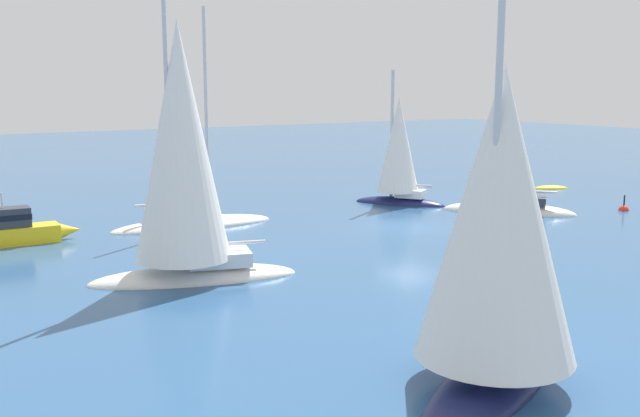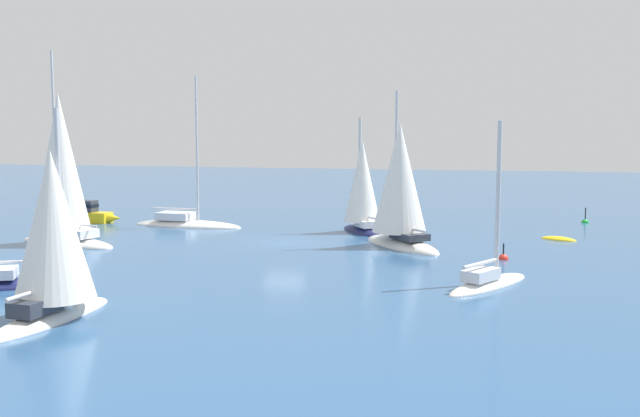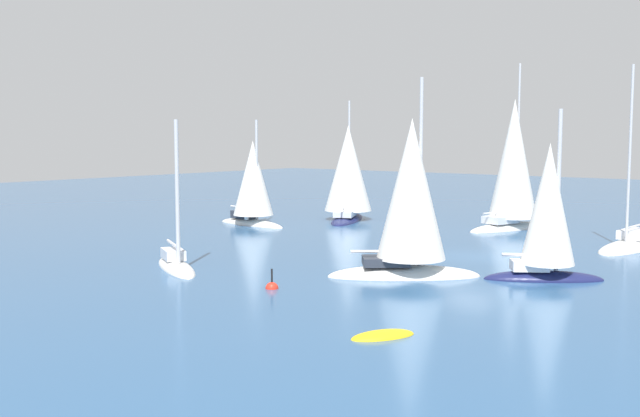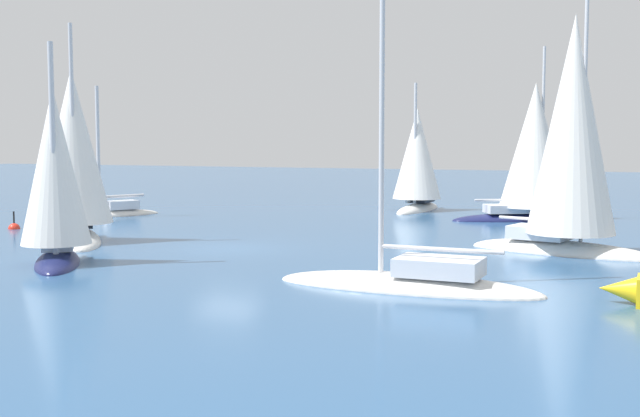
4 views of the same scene
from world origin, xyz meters
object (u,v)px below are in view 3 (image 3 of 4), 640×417
sailboat (547,218)px  skiff (383,337)px  yacht (253,186)px  yacht_2 (632,245)px  sailboat_1 (410,207)px  mooring_buoy (272,288)px  ketch (176,264)px  yacht_1 (513,169)px  ketch_1 (348,175)px

sailboat → skiff: bearing=-126.4°
yacht → yacht_2: 25.29m
yacht → sailboat_1: sailboat_1 is taller
sailboat_1 → yacht_2: bearing=31.6°
yacht → sailboat: sailboat is taller
skiff → mooring_buoy: size_ratio=2.15×
ketch → yacht_1: bearing=105.4°
ketch_1 → mooring_buoy: 26.33m
ketch_1 → sailboat_1: bearing=-163.2°
sailboat_1 → mooring_buoy: bearing=-157.6°
yacht → yacht_2: (5.60, -24.52, -2.67)m
ketch → sailboat: bearing=58.2°
sailboat_1 → ketch: bearing=167.6°
yacht_1 → ketch: bearing=-177.3°
ketch → sailboat_1: sailboat_1 is taller
sailboat_1 → mooring_buoy: 7.31m
ketch_1 → mooring_buoy: size_ratio=8.47×
yacht_1 → sailboat_1: size_ratio=1.24×
yacht_2 → yacht_1: bearing=-110.0°
ketch_1 → skiff: size_ratio=3.93×
ketch → mooring_buoy: ketch is taller
yacht_2 → yacht: bearing=-73.8°
sailboat → yacht: bearing=130.1°
mooring_buoy → yacht_1: bearing=1.2°
yacht_1 → sailboat_1: 19.87m
yacht → sailboat: 25.28m
yacht_1 → yacht_2: yacht_1 is taller
ketch → sailboat_1: (5.09, -9.98, 2.93)m
ketch → mooring_buoy: bearing=23.8°
yacht_1 → ketch_1: (-2.50, 12.14, -0.71)m
sailboat → sailboat_1: sailboat_1 is taller
yacht_1 → mooring_buoy: bearing=-161.6°
yacht → skiff: bearing=-33.9°
sailboat_1 → sailboat: bearing=-8.3°
skiff → ketch: bearing=-78.1°
ketch_1 → yacht_1: bearing=-104.4°
yacht_1 → sailboat: size_ratio=1.48×
yacht_1 → sailboat_1: yacht_1 is taller
sailboat_1 → yacht: bearing=112.9°
skiff → yacht_1: bearing=-136.2°
ketch → yacht_1: (24.60, -6.32, 3.87)m
yacht_1 → yacht_2: size_ratio=1.10×
ketch_1 → ketch: bearing=168.7°
ketch → yacht_2: yacht_2 is taller
ketch → sailboat: size_ratio=0.94×
ketch_1 → mooring_buoy: ketch_1 is taller
yacht_1 → yacht_2: 10.58m
ketch_1 → yacht: bearing=128.3°
ketch → yacht: bearing=151.1°
ketch_1 → skiff: (-26.22, -20.46, -3.39)m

